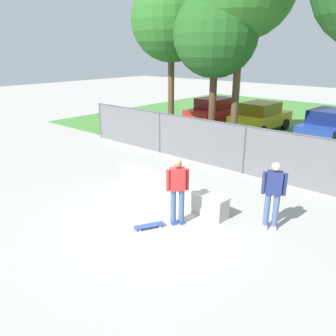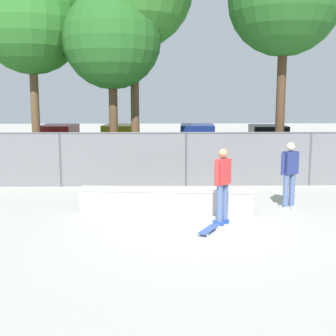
{
  "view_description": "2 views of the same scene",
  "coord_description": "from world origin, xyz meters",
  "px_view_note": "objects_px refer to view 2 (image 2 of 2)",
  "views": [
    {
      "loc": [
        5.58,
        -6.0,
        4.39
      ],
      "look_at": [
        -0.61,
        1.17,
        1.04
      ],
      "focal_mm": 35.52,
      "sensor_mm": 36.0,
      "label": 1
    },
    {
      "loc": [
        -0.94,
        -10.19,
        3.03
      ],
      "look_at": [
        -0.69,
        1.09,
        1.22
      ],
      "focal_mm": 48.0,
      "sensor_mm": 36.0,
      "label": 2
    }
  ],
  "objects_px": {
    "skateboarder": "(223,183)",
    "car_yellow": "(122,141)",
    "car_red": "(59,142)",
    "tree_near_right": "(112,40)",
    "car_blue": "(197,141)",
    "car_black": "(267,142)",
    "bystander": "(290,173)",
    "skateboard": "(209,230)",
    "tree_near_left": "(31,22)",
    "concrete_ledge": "(166,200)"
  },
  "relations": [
    {
      "from": "skateboarder",
      "to": "car_yellow",
      "type": "xyz_separation_m",
      "value": [
        -3.31,
        11.56,
        -0.17
      ]
    },
    {
      "from": "skateboarder",
      "to": "car_red",
      "type": "relative_size",
      "value": 0.42
    },
    {
      "from": "tree_near_right",
      "to": "skateboarder",
      "type": "bearing_deg",
      "value": -63.35
    },
    {
      "from": "car_red",
      "to": "car_blue",
      "type": "distance_m",
      "value": 6.73
    },
    {
      "from": "car_black",
      "to": "bystander",
      "type": "distance_m",
      "value": 9.7
    },
    {
      "from": "skateboarder",
      "to": "bystander",
      "type": "height_order",
      "value": "same"
    },
    {
      "from": "skateboard",
      "to": "car_black",
      "type": "bearing_deg",
      "value": 70.51
    },
    {
      "from": "skateboarder",
      "to": "car_blue",
      "type": "xyz_separation_m",
      "value": [
        0.4,
        11.58,
        -0.17
      ]
    },
    {
      "from": "car_yellow",
      "to": "car_blue",
      "type": "bearing_deg",
      "value": 0.26
    },
    {
      "from": "skateboard",
      "to": "car_black",
      "type": "distance_m",
      "value": 12.32
    },
    {
      "from": "tree_near_left",
      "to": "car_black",
      "type": "xyz_separation_m",
      "value": [
        9.94,
        3.82,
        -4.91
      ]
    },
    {
      "from": "tree_near_right",
      "to": "tree_near_left",
      "type": "bearing_deg",
      "value": 165.53
    },
    {
      "from": "skateboarder",
      "to": "car_blue",
      "type": "height_order",
      "value": "skateboarder"
    },
    {
      "from": "tree_near_left",
      "to": "car_yellow",
      "type": "xyz_separation_m",
      "value": [
        2.93,
        4.46,
        -4.91
      ]
    },
    {
      "from": "bystander",
      "to": "skateboarder",
      "type": "bearing_deg",
      "value": -145.42
    },
    {
      "from": "car_red",
      "to": "car_yellow",
      "type": "distance_m",
      "value": 3.03
    },
    {
      "from": "car_blue",
      "to": "car_black",
      "type": "height_order",
      "value": "same"
    },
    {
      "from": "skateboarder",
      "to": "car_black",
      "type": "height_order",
      "value": "skateboarder"
    },
    {
      "from": "concrete_ledge",
      "to": "car_blue",
      "type": "height_order",
      "value": "car_blue"
    },
    {
      "from": "tree_near_right",
      "to": "bystander",
      "type": "relative_size",
      "value": 3.74
    },
    {
      "from": "tree_near_left",
      "to": "tree_near_right",
      "type": "bearing_deg",
      "value": -14.47
    },
    {
      "from": "car_red",
      "to": "car_black",
      "type": "relative_size",
      "value": 1.0
    },
    {
      "from": "skateboarder",
      "to": "skateboard",
      "type": "height_order",
      "value": "skateboarder"
    },
    {
      "from": "concrete_ledge",
      "to": "skateboard",
      "type": "distance_m",
      "value": 2.05
    },
    {
      "from": "concrete_ledge",
      "to": "bystander",
      "type": "xyz_separation_m",
      "value": [
        3.32,
        0.24,
        0.68
      ]
    },
    {
      "from": "skateboard",
      "to": "car_yellow",
      "type": "bearing_deg",
      "value": 103.4
    },
    {
      "from": "tree_near_right",
      "to": "car_blue",
      "type": "relative_size",
      "value": 1.58
    },
    {
      "from": "car_black",
      "to": "concrete_ledge",
      "type": "bearing_deg",
      "value": -117.23
    },
    {
      "from": "tree_near_left",
      "to": "bystander",
      "type": "distance_m",
      "value": 11.09
    },
    {
      "from": "car_red",
      "to": "skateboard",
      "type": "bearing_deg",
      "value": -63.98
    },
    {
      "from": "skateboard",
      "to": "car_red",
      "type": "xyz_separation_m",
      "value": [
        -5.94,
        12.17,
        0.77
      ]
    },
    {
      "from": "skateboarder",
      "to": "skateboard",
      "type": "relative_size",
      "value": 2.28
    },
    {
      "from": "skateboard",
      "to": "bystander",
      "type": "distance_m",
      "value": 3.28
    },
    {
      "from": "car_blue",
      "to": "car_red",
      "type": "bearing_deg",
      "value": -179.34
    },
    {
      "from": "skateboard",
      "to": "car_yellow",
      "type": "distance_m",
      "value": 12.6
    },
    {
      "from": "skateboarder",
      "to": "car_red",
      "type": "distance_m",
      "value": 13.13
    },
    {
      "from": "concrete_ledge",
      "to": "car_black",
      "type": "relative_size",
      "value": 1.06
    },
    {
      "from": "car_black",
      "to": "skateboarder",
      "type": "bearing_deg",
      "value": -108.75
    },
    {
      "from": "skateboard",
      "to": "car_red",
      "type": "bearing_deg",
      "value": 116.02
    },
    {
      "from": "bystander",
      "to": "car_yellow",
      "type": "bearing_deg",
      "value": 117.5
    },
    {
      "from": "skateboard",
      "to": "car_blue",
      "type": "height_order",
      "value": "car_blue"
    },
    {
      "from": "car_yellow",
      "to": "bystander",
      "type": "height_order",
      "value": "bystander"
    },
    {
      "from": "tree_near_right",
      "to": "car_yellow",
      "type": "distance_m",
      "value": 6.71
    },
    {
      "from": "skateboard",
      "to": "car_blue",
      "type": "relative_size",
      "value": 0.19
    },
    {
      "from": "car_red",
      "to": "bystander",
      "type": "distance_m",
      "value": 13.11
    },
    {
      "from": "car_yellow",
      "to": "car_black",
      "type": "height_order",
      "value": "same"
    },
    {
      "from": "tree_near_left",
      "to": "car_black",
      "type": "height_order",
      "value": "tree_near_left"
    },
    {
      "from": "skateboard",
      "to": "car_red",
      "type": "relative_size",
      "value": 0.19
    },
    {
      "from": "tree_near_left",
      "to": "bystander",
      "type": "height_order",
      "value": "tree_near_left"
    },
    {
      "from": "car_blue",
      "to": "car_black",
      "type": "distance_m",
      "value": 3.37
    }
  ]
}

